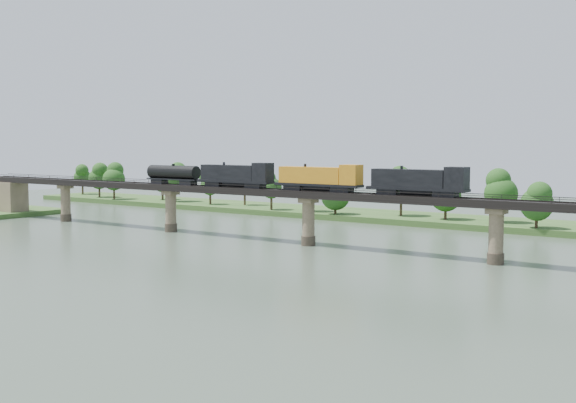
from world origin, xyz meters
The scene contains 6 objects.
ground centered at (0.00, 0.00, 0.00)m, with size 400.00×400.00×0.00m, color #384739.
far_bank centered at (0.00, 85.00, 0.80)m, with size 300.00×24.00×1.60m, color #2F5120.
bridge centered at (0.00, 30.00, 5.46)m, with size 236.00×30.00×11.50m.
bridge_superstructure centered at (0.00, 30.00, 11.79)m, with size 220.00×4.90×0.75m.
far_treeline centered at (-8.21, 80.52, 8.83)m, with size 289.06×17.54×13.60m.
freight_train centered at (-4.90, 30.00, 14.18)m, with size 81.49×3.17×5.61m.
Camera 1 is at (83.60, -94.26, 21.55)m, focal length 45.00 mm.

